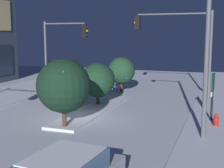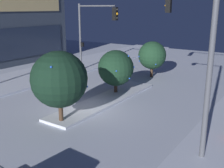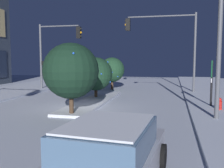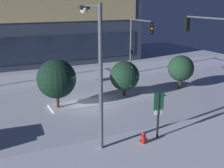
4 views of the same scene
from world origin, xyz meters
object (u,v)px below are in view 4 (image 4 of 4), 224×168
object	(u,v)px
fire_hydrant	(143,139)
decorated_tree_median	(125,76)
street_lamp_arched	(95,55)
traffic_light_corner_far_right	(139,38)
decorated_tree_right_of_median	(181,68)
traffic_light_corner_near_right	(216,44)
decorated_tree_left_of_median	(57,79)
parking_info_sign	(158,110)

from	to	relation	value
fire_hydrant	decorated_tree_median	world-z (taller)	decorated_tree_median
street_lamp_arched	fire_hydrant	size ratio (longest dim) A/B	9.49
fire_hydrant	traffic_light_corner_far_right	bearing A→B (deg)	61.20
fire_hydrant	decorated_tree_right_of_median	size ratio (longest dim) A/B	0.26
traffic_light_corner_far_right	decorated_tree_right_of_median	bearing A→B (deg)	18.01
traffic_light_corner_near_right	street_lamp_arched	bearing A→B (deg)	100.10
fire_hydrant	decorated_tree_left_of_median	xyz separation A→B (m)	(-2.65, 7.25, 1.85)
decorated_tree_left_of_median	decorated_tree_right_of_median	size ratio (longest dim) A/B	1.23
street_lamp_arched	fire_hydrant	distance (m)	5.10
decorated_tree_median	decorated_tree_right_of_median	size ratio (longest dim) A/B	1.00
traffic_light_corner_far_right	decorated_tree_left_of_median	world-z (taller)	traffic_light_corner_far_right
decorated_tree_median	decorated_tree_right_of_median	distance (m)	5.55
fire_hydrant	parking_info_sign	distance (m)	1.75
fire_hydrant	decorated_tree_left_of_median	distance (m)	7.94
traffic_light_corner_far_right	parking_info_sign	bearing A→B (deg)	-25.45
traffic_light_corner_far_right	decorated_tree_left_of_median	distance (m)	11.00
traffic_light_corner_far_right	street_lamp_arched	size ratio (longest dim) A/B	0.80
decorated_tree_median	decorated_tree_right_of_median	bearing A→B (deg)	1.34
traffic_light_corner_far_right	parking_info_sign	world-z (taller)	traffic_light_corner_far_right
traffic_light_corner_near_right	street_lamp_arched	distance (m)	9.68
street_lamp_arched	decorated_tree_right_of_median	size ratio (longest dim) A/B	2.50
street_lamp_arched	fire_hydrant	xyz separation A→B (m)	(2.13, -1.32, -4.44)
parking_info_sign	decorated_tree_median	bearing A→B (deg)	-1.50
street_lamp_arched	decorated_tree_median	bearing A→B (deg)	-33.73
decorated_tree_median	decorated_tree_left_of_median	bearing A→B (deg)	-175.83
traffic_light_corner_far_right	decorated_tree_right_of_median	xyz separation A→B (m)	(1.53, -4.70, -2.20)
street_lamp_arched	decorated_tree_left_of_median	xyz separation A→B (m)	(-0.51, 5.93, -2.58)
fire_hydrant	decorated_tree_left_of_median	size ratio (longest dim) A/B	0.22
fire_hydrant	parking_info_sign	size ratio (longest dim) A/B	0.28
decorated_tree_right_of_median	fire_hydrant	bearing A→B (deg)	-137.17
decorated_tree_right_of_median	traffic_light_corner_near_right	bearing A→B (deg)	-101.91
parking_info_sign	decorated_tree_median	xyz separation A→B (m)	(1.79, 7.38, 0.01)
traffic_light_corner_near_right	parking_info_sign	size ratio (longest dim) A/B	2.38
parking_info_sign	fire_hydrant	bearing A→B (deg)	116.85
traffic_light_corner_near_right	street_lamp_arched	xyz separation A→B (m)	(-9.52, -1.70, 0.23)
traffic_light_corner_far_right	parking_info_sign	size ratio (longest dim) A/B	2.15
traffic_light_corner_near_right	decorated_tree_right_of_median	bearing A→B (deg)	-11.91
fire_hydrant	decorated_tree_right_of_median	bearing A→B (deg)	42.83
traffic_light_corner_far_right	decorated_tree_median	bearing A→B (deg)	-39.73
traffic_light_corner_near_right	parking_info_sign	xyz separation A→B (m)	(-6.34, -2.74, -2.84)
traffic_light_corner_near_right	traffic_light_corner_far_right	xyz separation A→B (m)	(-0.52, 9.47, -0.58)
traffic_light_corner_far_right	decorated_tree_left_of_median	size ratio (longest dim) A/B	1.63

